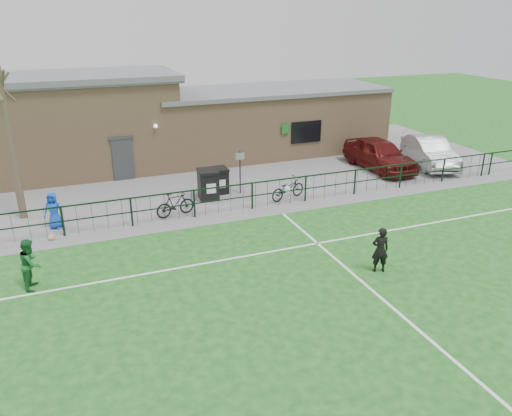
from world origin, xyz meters
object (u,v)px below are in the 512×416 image
object	(u,v)px
car_maroon	(380,154)
bicycle_e	(288,189)
car_silver	(430,152)
ball_ground	(51,237)
bare_tree	(11,146)
bicycle_d	(175,204)
wheelie_bin_right	(208,185)
sign_post	(240,172)
wheelie_bin_left	(219,181)
outfield_player	(31,264)
spectator_child	(54,210)

from	to	relation	value
car_maroon	bicycle_e	xyz separation A→B (m)	(-6.40, -2.37, -0.33)
car_silver	ball_ground	world-z (taller)	car_silver
bare_tree	bicycle_d	size ratio (longest dim) A/B	3.60
wheelie_bin_right	car_silver	size ratio (longest dim) A/B	0.27
bicycle_e	sign_post	bearing A→B (deg)	31.11
car_maroon	ball_ground	size ratio (longest dim) A/B	19.80
wheelie_bin_left	bicycle_e	distance (m)	3.22
bicycle_d	bare_tree	bearing A→B (deg)	57.83
bare_tree	sign_post	world-z (taller)	bare_tree
bicycle_e	outfield_player	size ratio (longest dim) A/B	1.16
car_silver	bicycle_e	size ratio (longest dim) A/B	2.55
car_maroon	outfield_player	distance (m)	17.98
sign_post	outfield_player	bearing A→B (deg)	-147.14
bare_tree	wheelie_bin_left	bearing A→B (deg)	-0.21
spectator_child	sign_post	bearing A→B (deg)	27.96
wheelie_bin_right	bare_tree	bearing A→B (deg)	-179.33
car_silver	outfield_player	distance (m)	20.57
sign_post	bicycle_e	xyz separation A→B (m)	(1.71, -1.49, -0.52)
bare_tree	bicycle_e	bearing A→B (deg)	-10.18
wheelie_bin_left	sign_post	distance (m)	1.08
wheelie_bin_left	ball_ground	bearing A→B (deg)	-159.63
sign_post	car_maroon	xyz separation A→B (m)	(8.10, 0.88, -0.19)
wheelie_bin_right	outfield_player	xyz separation A→B (m)	(-7.10, -5.44, 0.15)
outfield_player	car_maroon	bearing A→B (deg)	-58.05
wheelie_bin_right	sign_post	distance (m)	1.62
sign_post	ball_ground	size ratio (longest dim) A/B	8.28
bicycle_e	ball_ground	distance (m)	9.90
car_maroon	sign_post	bearing A→B (deg)	-175.42
wheelie_bin_right	ball_ground	xyz separation A→B (m)	(-6.60, -2.08, -0.52)
car_maroon	wheelie_bin_left	bearing A→B (deg)	-178.79
outfield_player	wheelie_bin_left	bearing A→B (deg)	-41.41
car_maroon	spectator_child	xyz separation A→B (m)	(-16.09, -2.01, -0.09)
ball_ground	sign_post	bearing A→B (deg)	15.35
wheelie_bin_right	sign_post	bearing A→B (deg)	11.21
spectator_child	ball_ground	distance (m)	1.28
outfield_player	ball_ground	size ratio (longest dim) A/B	6.55
car_silver	outfield_player	size ratio (longest dim) A/B	2.97
bicycle_d	spectator_child	xyz separation A→B (m)	(-4.60, 0.48, 0.22)
bare_tree	bicycle_e	distance (m)	11.35
car_silver	ball_ground	size ratio (longest dim) A/B	19.43
car_silver	spectator_child	distance (m)	19.05
car_silver	outfield_player	world-z (taller)	outfield_player
bare_tree	spectator_child	size ratio (longest dim) A/B	4.16
car_maroon	wheelie_bin_right	bearing A→B (deg)	-175.48
sign_post	outfield_player	distance (m)	10.32
sign_post	ball_ground	xyz separation A→B (m)	(-8.16, -2.24, -0.90)
bare_tree	wheelie_bin_left	world-z (taller)	bare_tree
wheelie_bin_right	sign_post	xyz separation A→B (m)	(1.56, 0.16, 0.38)
ball_ground	car_maroon	bearing A→B (deg)	10.86
wheelie_bin_left	spectator_child	bearing A→B (deg)	-167.33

